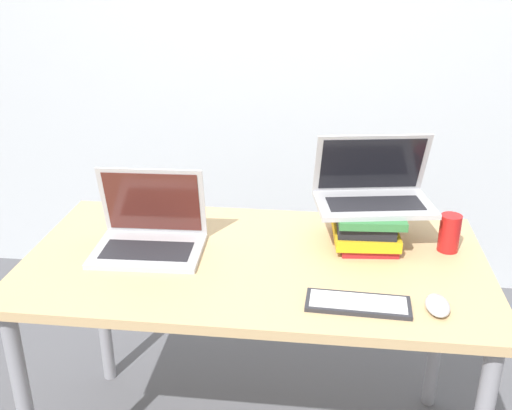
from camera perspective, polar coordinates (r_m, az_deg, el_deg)
The scene contains 8 objects.
wall_back at distance 2.95m, azimuth 3.03°, elevation 17.01°, with size 8.00×0.05×2.70m.
desk at distance 1.91m, azimuth -0.11°, elevation -7.38°, with size 1.43×0.76×0.78m.
laptop_left at distance 1.94m, azimuth -10.09°, elevation -2.74°, with size 0.35×0.26×0.26m.
book_stack at distance 1.97m, azimuth 10.42°, elevation -1.91°, with size 0.23×0.28×0.13m.
laptop_on_books at distance 1.96m, azimuth 11.08°, elevation 1.36°, with size 0.40×0.29×0.23m.
wireless_keyboard at distance 1.66m, azimuth 9.68°, elevation -9.24°, with size 0.29×0.12×0.01m.
mouse at distance 1.68m, azimuth 16.90°, elevation -9.12°, with size 0.06×0.11×0.03m.
soda_can at distance 1.99m, azimuth 17.95°, elevation -2.55°, with size 0.07×0.07×0.12m.
Camera 1 is at (0.20, -1.26, 1.67)m, focal length 42.00 mm.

